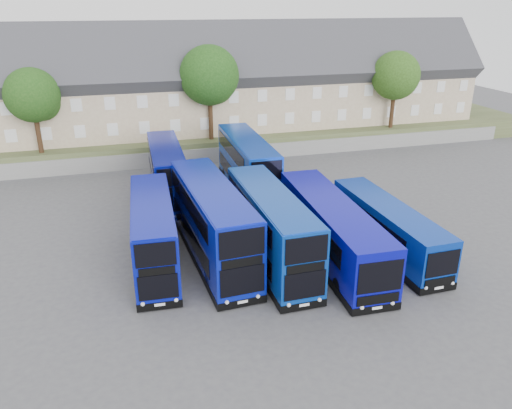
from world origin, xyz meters
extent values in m
plane|color=#48484D|center=(0.00, 0.00, 0.00)|extent=(120.00, 120.00, 0.00)
cube|color=slate|center=(0.00, 24.00, 0.75)|extent=(70.00, 0.40, 1.50)
cube|color=#47502D|center=(0.00, 34.00, 1.00)|extent=(80.00, 20.00, 2.00)
cube|color=brown|center=(-16.50, 30.00, 11.84)|extent=(0.60, 0.90, 1.40)
cube|color=tan|center=(-12.00, 30.00, 5.00)|extent=(6.00, 8.00, 6.00)
cube|color=#333337|center=(-12.00, 30.00, 8.00)|extent=(6.00, 10.40, 10.40)
cube|color=brown|center=(-10.50, 30.00, 11.84)|extent=(0.60, 0.90, 1.40)
cube|color=tan|center=(-6.00, 30.00, 5.00)|extent=(6.00, 8.00, 6.00)
cube|color=#333337|center=(-6.00, 30.00, 8.00)|extent=(6.00, 10.40, 10.40)
cube|color=brown|center=(-4.50, 30.00, 11.84)|extent=(0.60, 0.90, 1.40)
cube|color=tan|center=(0.00, 30.00, 5.00)|extent=(6.00, 8.00, 6.00)
cube|color=#333337|center=(0.00, 30.00, 8.00)|extent=(6.00, 10.40, 10.40)
cube|color=brown|center=(1.50, 30.00, 11.84)|extent=(0.60, 0.90, 1.40)
cube|color=tan|center=(6.00, 30.00, 5.00)|extent=(6.00, 8.00, 6.00)
cube|color=#333337|center=(6.00, 30.00, 8.00)|extent=(6.00, 10.40, 10.40)
cube|color=brown|center=(7.50, 30.00, 11.84)|extent=(0.60, 0.90, 1.40)
cube|color=tan|center=(12.00, 30.00, 5.00)|extent=(6.00, 8.00, 6.00)
cube|color=#333337|center=(12.00, 30.00, 8.00)|extent=(6.00, 10.40, 10.40)
cube|color=brown|center=(13.50, 30.00, 11.84)|extent=(0.60, 0.90, 1.40)
cube|color=tan|center=(18.00, 30.00, 5.00)|extent=(6.00, 8.00, 6.00)
cube|color=#333337|center=(18.00, 30.00, 8.00)|extent=(6.00, 10.40, 10.40)
cube|color=brown|center=(19.50, 30.00, 11.84)|extent=(0.60, 0.90, 1.40)
cube|color=tan|center=(24.00, 30.00, 5.00)|extent=(6.00, 8.00, 6.00)
cube|color=#333337|center=(24.00, 30.00, 8.00)|extent=(6.00, 10.40, 10.40)
cube|color=brown|center=(25.50, 30.00, 11.84)|extent=(0.60, 0.90, 1.40)
cube|color=tan|center=(30.00, 30.00, 5.00)|extent=(6.00, 8.00, 6.00)
cube|color=#333337|center=(30.00, 30.00, 8.00)|extent=(6.00, 10.40, 10.40)
cube|color=brown|center=(31.50, 30.00, 11.84)|extent=(0.60, 0.90, 1.40)
cube|color=#081199|center=(-5.68, 4.51, 2.23)|extent=(2.87, 10.36, 3.75)
cube|color=black|center=(-5.68, 4.51, 0.30)|extent=(2.91, 10.40, 0.45)
cube|color=black|center=(-5.96, -0.64, 1.44)|extent=(2.03, 0.17, 1.40)
cube|color=black|center=(-5.96, -0.64, 3.31)|extent=(2.03, 0.17, 1.30)
cylinder|color=black|center=(-6.85, 1.64, 0.50)|extent=(0.35, 1.01, 1.00)
cube|color=#0816A0|center=(-2.12, 4.35, 2.53)|extent=(3.38, 11.93, 4.37)
cube|color=black|center=(-2.12, 4.35, 0.30)|extent=(3.42, 11.97, 0.45)
cube|color=black|center=(-1.77, -1.56, 1.66)|extent=(2.38, 0.20, 1.61)
cube|color=black|center=(-1.77, -1.56, 3.81)|extent=(2.38, 0.20, 1.50)
cylinder|color=black|center=(-3.09, 0.59, 0.50)|extent=(0.36, 1.02, 1.00)
cube|color=#083397|center=(1.15, 2.88, 2.40)|extent=(2.66, 11.17, 4.11)
cube|color=black|center=(1.15, 2.88, 0.30)|extent=(2.70, 11.21, 0.45)
cube|color=black|center=(1.22, -2.72, 1.57)|extent=(2.23, 0.09, 1.52)
cube|color=black|center=(1.22, -2.72, 3.60)|extent=(2.23, 0.09, 1.42)
cylinder|color=black|center=(0.07, -0.50, 0.50)|extent=(0.31, 1.00, 1.00)
cube|color=#071080|center=(-3.57, 15.87, 2.28)|extent=(2.73, 10.61, 3.86)
cube|color=black|center=(-3.57, 15.87, 0.30)|extent=(2.77, 10.65, 0.45)
cube|color=black|center=(-3.74, 10.58, 1.48)|extent=(2.10, 0.13, 1.44)
cube|color=black|center=(-3.74, 10.58, 3.40)|extent=(2.10, 0.13, 1.34)
cylinder|color=black|center=(-4.72, 12.84, 0.50)|extent=(0.33, 1.01, 1.00)
cube|color=#0832A1|center=(2.98, 15.11, 2.45)|extent=(2.76, 11.42, 4.20)
cube|color=black|center=(2.98, 15.11, 0.30)|extent=(2.80, 11.47, 0.45)
cube|color=black|center=(2.89, 9.39, 1.60)|extent=(2.29, 0.10, 1.55)
cube|color=black|center=(2.89, 9.39, 3.67)|extent=(2.29, 0.10, 1.45)
cylinder|color=black|center=(1.78, 11.64, 0.50)|extent=(0.32, 1.00, 1.00)
cube|color=#080AA3|center=(4.97, 2.54, 1.96)|extent=(3.23, 13.11, 3.23)
cube|color=black|center=(4.97, 2.54, 0.30)|extent=(3.27, 13.15, 0.45)
cube|color=black|center=(4.71, -3.99, 2.22)|extent=(2.41, 0.16, 1.73)
cylinder|color=black|center=(3.59, -1.71, 0.50)|extent=(0.34, 1.01, 1.00)
cube|color=#082C95|center=(8.80, 2.38, 1.70)|extent=(2.53, 11.12, 2.70)
cube|color=black|center=(8.80, 2.38, 0.30)|extent=(2.57, 11.16, 0.45)
cube|color=black|center=(8.91, -3.19, 1.89)|extent=(2.01, 0.10, 1.48)
cylinder|color=black|center=(7.86, -0.98, 0.50)|extent=(0.32, 1.01, 1.00)
cylinder|color=#382314|center=(-14.00, 25.00, 3.88)|extent=(0.44, 0.44, 3.75)
sphere|color=#183F11|center=(-14.00, 25.00, 7.25)|extent=(4.80, 4.80, 4.80)
sphere|color=#183F11|center=(-13.40, 25.40, 6.50)|extent=(3.30, 3.30, 3.30)
cylinder|color=#382314|center=(2.00, 25.50, 4.25)|extent=(0.44, 0.44, 4.50)
sphere|color=#163A10|center=(2.00, 25.50, 8.30)|extent=(5.76, 5.76, 5.76)
sphere|color=#163A10|center=(2.60, 25.90, 7.40)|extent=(3.96, 3.96, 3.96)
cylinder|color=#382314|center=(22.00, 25.00, 4.00)|extent=(0.44, 0.44, 4.00)
sphere|color=#203E10|center=(22.00, 25.00, 7.60)|extent=(5.12, 5.12, 5.12)
sphere|color=#203E10|center=(22.60, 25.40, 6.80)|extent=(3.52, 3.52, 3.52)
cylinder|color=#382314|center=(28.00, 32.00, 4.12)|extent=(0.44, 0.44, 4.25)
sphere|color=#1C380F|center=(28.00, 32.00, 7.95)|extent=(5.44, 5.44, 5.44)
sphere|color=#1C380F|center=(28.60, 32.40, 7.10)|extent=(3.74, 3.74, 3.74)
camera|label=1|loc=(-7.18, -23.03, 14.94)|focal=35.00mm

